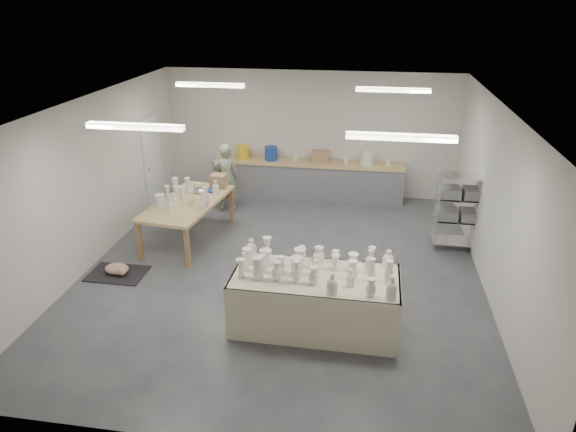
% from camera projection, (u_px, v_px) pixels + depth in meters
% --- Properties ---
extents(room, '(8.00, 8.02, 3.00)m').
position_uv_depth(room, '(277.00, 160.00, 8.62)').
color(room, '#424449').
rests_on(room, ground).
extents(back_counter, '(4.60, 0.60, 1.24)m').
position_uv_depth(back_counter, '(307.00, 178.00, 12.48)').
color(back_counter, tan).
rests_on(back_counter, ground).
extents(wire_shelf, '(0.88, 0.48, 1.80)m').
position_uv_depth(wire_shelf, '(460.00, 205.00, 9.79)').
color(wire_shelf, silver).
rests_on(wire_shelf, ground).
extents(drying_table, '(2.46, 1.19, 1.23)m').
position_uv_depth(drying_table, '(315.00, 299.00, 7.61)').
color(drying_table, olive).
rests_on(drying_table, ground).
extents(work_table, '(1.40, 2.36, 1.20)m').
position_uv_depth(work_table, '(191.00, 200.00, 10.23)').
color(work_table, tan).
rests_on(work_table, ground).
extents(rug, '(1.00, 0.70, 0.02)m').
position_uv_depth(rug, '(118.00, 274.00, 9.19)').
color(rug, black).
rests_on(rug, ground).
extents(cat, '(0.51, 0.44, 0.19)m').
position_uv_depth(cat, '(118.00, 269.00, 9.14)').
color(cat, white).
rests_on(cat, rug).
extents(potter, '(0.66, 0.52, 1.58)m').
position_uv_depth(potter, '(226.00, 178.00, 11.60)').
color(potter, gray).
rests_on(potter, ground).
extents(red_stool, '(0.39, 0.39, 0.29)m').
position_uv_depth(red_stool, '(230.00, 196.00, 12.06)').
color(red_stool, red).
rests_on(red_stool, ground).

